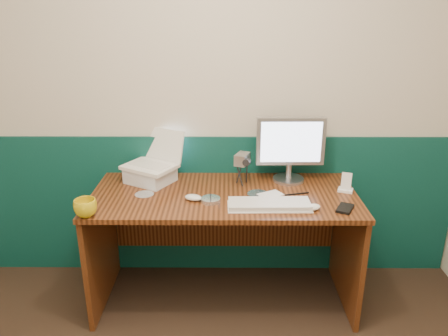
{
  "coord_description": "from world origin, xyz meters",
  "views": [
    {
      "loc": [
        0.17,
        -1.03,
        1.81
      ],
      "look_at": [
        0.15,
        1.23,
        0.97
      ],
      "focal_mm": 35.0,
      "sensor_mm": 36.0,
      "label": 1
    }
  ],
  "objects_px": {
    "monitor": "(290,149)",
    "desk": "(224,248)",
    "mug": "(85,208)",
    "laptop": "(149,149)",
    "camcorder": "(242,171)",
    "keyboard": "(269,205)"
  },
  "relations": [
    {
      "from": "keyboard",
      "to": "monitor",
      "type": "bearing_deg",
      "value": 67.36
    },
    {
      "from": "laptop",
      "to": "monitor",
      "type": "xyz_separation_m",
      "value": [
        0.89,
        0.03,
        -0.01
      ]
    },
    {
      "from": "monitor",
      "to": "mug",
      "type": "relative_size",
      "value": 3.47
    },
    {
      "from": "laptop",
      "to": "camcorder",
      "type": "relative_size",
      "value": 1.7
    },
    {
      "from": "desk",
      "to": "monitor",
      "type": "xyz_separation_m",
      "value": [
        0.41,
        0.21,
        0.59
      ]
    },
    {
      "from": "monitor",
      "to": "desk",
      "type": "bearing_deg",
      "value": -153.59
    },
    {
      "from": "laptop",
      "to": "keyboard",
      "type": "xyz_separation_m",
      "value": [
        0.73,
        -0.37,
        -0.21
      ]
    },
    {
      "from": "laptop",
      "to": "monitor",
      "type": "distance_m",
      "value": 0.89
    },
    {
      "from": "camcorder",
      "to": "desk",
      "type": "bearing_deg",
      "value": -103.79
    },
    {
      "from": "mug",
      "to": "monitor",
      "type": "bearing_deg",
      "value": 24.17
    },
    {
      "from": "monitor",
      "to": "laptop",
      "type": "bearing_deg",
      "value": -179.1
    },
    {
      "from": "laptop",
      "to": "keyboard",
      "type": "bearing_deg",
      "value": 3.09
    },
    {
      "from": "keyboard",
      "to": "desk",
      "type": "bearing_deg",
      "value": 142.9
    },
    {
      "from": "desk",
      "to": "camcorder",
      "type": "bearing_deg",
      "value": 53.8
    },
    {
      "from": "camcorder",
      "to": "keyboard",
      "type": "bearing_deg",
      "value": -44.8
    },
    {
      "from": "laptop",
      "to": "monitor",
      "type": "bearing_deg",
      "value": 31.95
    },
    {
      "from": "keyboard",
      "to": "camcorder",
      "type": "bearing_deg",
      "value": 111.95
    },
    {
      "from": "keyboard",
      "to": "mug",
      "type": "xyz_separation_m",
      "value": [
        -0.99,
        -0.12,
        0.04
      ]
    },
    {
      "from": "desk",
      "to": "monitor",
      "type": "height_order",
      "value": "monitor"
    },
    {
      "from": "laptop",
      "to": "camcorder",
      "type": "bearing_deg",
      "value": 26.92
    },
    {
      "from": "monitor",
      "to": "keyboard",
      "type": "height_order",
      "value": "monitor"
    },
    {
      "from": "laptop",
      "to": "mug",
      "type": "relative_size",
      "value": 2.51
    }
  ]
}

